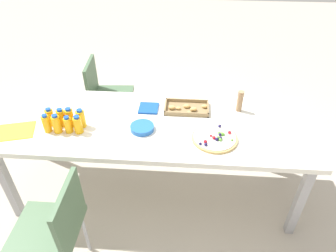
{
  "coord_description": "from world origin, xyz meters",
  "views": [
    {
      "loc": [
        0.25,
        -1.81,
        2.12
      ],
      "look_at": [
        0.12,
        -0.06,
        0.77
      ],
      "focal_mm": 33.0,
      "sensor_mm": 36.0,
      "label": 1
    }
  ],
  "objects_px": {
    "juice_bottle_5": "(61,118)",
    "napkin_stack": "(149,108)",
    "fruit_pizza": "(215,138)",
    "party_table": "(153,129)",
    "juice_bottle_1": "(57,124)",
    "cardboard_tube": "(240,101)",
    "chair_far_left": "(105,93)",
    "snack_tray": "(187,108)",
    "juice_bottle_7": "(81,119)",
    "juice_bottle_6": "(70,117)",
    "juice_bottle_2": "(68,125)",
    "juice_bottle_3": "(78,125)",
    "plate_stack": "(142,128)",
    "juice_bottle_4": "(50,117)",
    "juice_bottle_0": "(46,124)",
    "chair_near_left": "(55,227)",
    "paper_folder": "(15,131)"
  },
  "relations": [
    {
      "from": "chair_far_left",
      "to": "snack_tray",
      "type": "bearing_deg",
      "value": 50.16
    },
    {
      "from": "juice_bottle_2",
      "to": "juice_bottle_3",
      "type": "height_order",
      "value": "juice_bottle_3"
    },
    {
      "from": "juice_bottle_7",
      "to": "snack_tray",
      "type": "relative_size",
      "value": 0.42
    },
    {
      "from": "napkin_stack",
      "to": "cardboard_tube",
      "type": "relative_size",
      "value": 0.88
    },
    {
      "from": "juice_bottle_4",
      "to": "snack_tray",
      "type": "xyz_separation_m",
      "value": [
        0.98,
        0.27,
        -0.05
      ]
    },
    {
      "from": "juice_bottle_7",
      "to": "chair_far_left",
      "type": "bearing_deg",
      "value": 94.86
    },
    {
      "from": "cardboard_tube",
      "to": "plate_stack",
      "type": "bearing_deg",
      "value": -157.48
    },
    {
      "from": "juice_bottle_5",
      "to": "napkin_stack",
      "type": "distance_m",
      "value": 0.65
    },
    {
      "from": "chair_near_left",
      "to": "juice_bottle_0",
      "type": "height_order",
      "value": "juice_bottle_0"
    },
    {
      "from": "plate_stack",
      "to": "party_table",
      "type": "bearing_deg",
      "value": 53.45
    },
    {
      "from": "juice_bottle_6",
      "to": "fruit_pizza",
      "type": "xyz_separation_m",
      "value": [
        1.04,
        -0.08,
        -0.06
      ]
    },
    {
      "from": "cardboard_tube",
      "to": "paper_folder",
      "type": "bearing_deg",
      "value": -166.52
    },
    {
      "from": "cardboard_tube",
      "to": "chair_far_left",
      "type": "bearing_deg",
      "value": 154.62
    },
    {
      "from": "juice_bottle_1",
      "to": "fruit_pizza",
      "type": "height_order",
      "value": "juice_bottle_1"
    },
    {
      "from": "juice_bottle_6",
      "to": "plate_stack",
      "type": "distance_m",
      "value": 0.53
    },
    {
      "from": "juice_bottle_1",
      "to": "napkin_stack",
      "type": "bearing_deg",
      "value": 28.85
    },
    {
      "from": "juice_bottle_3",
      "to": "juice_bottle_7",
      "type": "distance_m",
      "value": 0.07
    },
    {
      "from": "plate_stack",
      "to": "napkin_stack",
      "type": "xyz_separation_m",
      "value": [
        0.01,
        0.27,
        -0.01
      ]
    },
    {
      "from": "napkin_stack",
      "to": "juice_bottle_6",
      "type": "bearing_deg",
      "value": -154.78
    },
    {
      "from": "chair_far_left",
      "to": "party_table",
      "type": "bearing_deg",
      "value": 32.47
    },
    {
      "from": "party_table",
      "to": "juice_bottle_5",
      "type": "height_order",
      "value": "juice_bottle_5"
    },
    {
      "from": "juice_bottle_0",
      "to": "paper_folder",
      "type": "relative_size",
      "value": 0.54
    },
    {
      "from": "fruit_pizza",
      "to": "plate_stack",
      "type": "bearing_deg",
      "value": 172.28
    },
    {
      "from": "party_table",
      "to": "napkin_stack",
      "type": "relative_size",
      "value": 15.46
    },
    {
      "from": "juice_bottle_4",
      "to": "napkin_stack",
      "type": "relative_size",
      "value": 0.93
    },
    {
      "from": "snack_tray",
      "to": "napkin_stack",
      "type": "height_order",
      "value": "snack_tray"
    },
    {
      "from": "juice_bottle_3",
      "to": "plate_stack",
      "type": "xyz_separation_m",
      "value": [
        0.44,
        0.06,
        -0.05
      ]
    },
    {
      "from": "juice_bottle_1",
      "to": "juice_bottle_0",
      "type": "bearing_deg",
      "value": 178.61
    },
    {
      "from": "juice_bottle_0",
      "to": "juice_bottle_2",
      "type": "height_order",
      "value": "juice_bottle_0"
    },
    {
      "from": "fruit_pizza",
      "to": "party_table",
      "type": "bearing_deg",
      "value": 160.41
    },
    {
      "from": "juice_bottle_4",
      "to": "juice_bottle_5",
      "type": "relative_size",
      "value": 0.99
    },
    {
      "from": "party_table",
      "to": "juice_bottle_1",
      "type": "height_order",
      "value": "juice_bottle_1"
    },
    {
      "from": "juice_bottle_0",
      "to": "chair_near_left",
      "type": "bearing_deg",
      "value": -70.33
    },
    {
      "from": "chair_far_left",
      "to": "juice_bottle_7",
      "type": "distance_m",
      "value": 0.93
    },
    {
      "from": "juice_bottle_4",
      "to": "fruit_pizza",
      "type": "distance_m",
      "value": 1.19
    },
    {
      "from": "juice_bottle_5",
      "to": "napkin_stack",
      "type": "height_order",
      "value": "juice_bottle_5"
    },
    {
      "from": "juice_bottle_7",
      "to": "juice_bottle_0",
      "type": "bearing_deg",
      "value": -161.83
    },
    {
      "from": "juice_bottle_2",
      "to": "juice_bottle_3",
      "type": "bearing_deg",
      "value": 1.6
    },
    {
      "from": "juice_bottle_6",
      "to": "snack_tray",
      "type": "height_order",
      "value": "juice_bottle_6"
    },
    {
      "from": "chair_far_left",
      "to": "paper_folder",
      "type": "relative_size",
      "value": 3.19
    },
    {
      "from": "party_table",
      "to": "chair_far_left",
      "type": "relative_size",
      "value": 2.79
    },
    {
      "from": "chair_near_left",
      "to": "juice_bottle_6",
      "type": "relative_size",
      "value": 5.54
    },
    {
      "from": "juice_bottle_0",
      "to": "juice_bottle_7",
      "type": "xyz_separation_m",
      "value": [
        0.22,
        0.07,
        0.0
      ]
    },
    {
      "from": "juice_bottle_0",
      "to": "fruit_pizza",
      "type": "xyz_separation_m",
      "value": [
        1.18,
        -0.0,
        -0.05
      ]
    },
    {
      "from": "juice_bottle_6",
      "to": "fruit_pizza",
      "type": "distance_m",
      "value": 1.04
    },
    {
      "from": "juice_bottle_0",
      "to": "juice_bottle_2",
      "type": "xyz_separation_m",
      "value": [
        0.15,
        0.0,
        -0.01
      ]
    },
    {
      "from": "party_table",
      "to": "juice_bottle_5",
      "type": "xyz_separation_m",
      "value": [
        -0.65,
        -0.08,
        0.13
      ]
    },
    {
      "from": "snack_tray",
      "to": "cardboard_tube",
      "type": "distance_m",
      "value": 0.41
    },
    {
      "from": "chair_near_left",
      "to": "cardboard_tube",
      "type": "distance_m",
      "value": 1.55
    },
    {
      "from": "chair_far_left",
      "to": "napkin_stack",
      "type": "bearing_deg",
      "value": 36.75
    }
  ]
}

